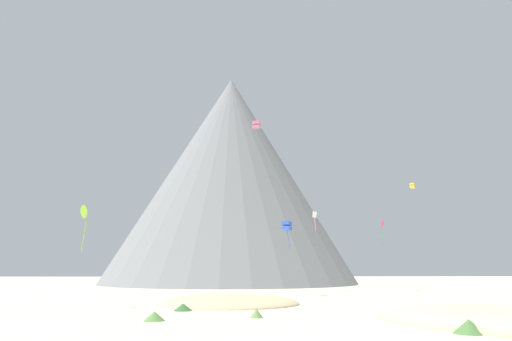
{
  "coord_description": "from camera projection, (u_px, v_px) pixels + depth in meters",
  "views": [
    {
      "loc": [
        -7.24,
        -32.77,
        4.45
      ],
      "look_at": [
        -3.92,
        37.51,
        18.8
      ],
      "focal_mm": 33.29,
      "sensor_mm": 36.0,
      "label": 1
    }
  ],
  "objects": [
    {
      "name": "bush_far_left",
      "position": [
        183.0,
        307.0,
        49.13
      ],
      "size": [
        2.72,
        2.72,
        0.76
      ],
      "primitive_type": "cone",
      "rotation": [
        0.0,
        0.0,
        2.06
      ],
      "color": "#386633",
      "rests_on": "ground_plane"
    },
    {
      "name": "kite_white_low",
      "position": [
        315.0,
        218.0,
        62.72
      ],
      "size": [
        0.57,
        0.46,
        2.63
      ],
      "rotation": [
        0.0,
        0.0,
        5.13
      ],
      "color": "white"
    },
    {
      "name": "bush_low_patch",
      "position": [
        469.0,
        326.0,
        32.32
      ],
      "size": [
        3.08,
        3.08,
        0.97
      ],
      "primitive_type": "cone",
      "rotation": [
        0.0,
        0.0,
        3.79
      ],
      "color": "#477238",
      "rests_on": "ground_plane"
    },
    {
      "name": "kite_gold_mid",
      "position": [
        412.0,
        186.0,
        78.33
      ],
      "size": [
        1.04,
        1.04,
        0.87
      ],
      "rotation": [
        0.0,
        0.0,
        5.58
      ],
      "color": "gold"
    },
    {
      "name": "kite_blue_low",
      "position": [
        287.0,
        226.0,
        75.31
      ],
      "size": [
        1.77,
        1.8,
        4.36
      ],
      "rotation": [
        0.0,
        0.0,
        5.74
      ],
      "color": "blue"
    },
    {
      "name": "kite_lime_low",
      "position": [
        85.0,
        212.0,
        54.4
      ],
      "size": [
        1.52,
        1.52,
        5.4
      ],
      "rotation": [
        0.0,
        0.0,
        2.36
      ],
      "color": "#8CD133"
    },
    {
      "name": "ground_plane",
      "position": [
        341.0,
        335.0,
        31.52
      ],
      "size": [
        400.0,
        400.0,
        0.0
      ],
      "primitive_type": "plane",
      "color": "beige"
    },
    {
      "name": "bush_near_right",
      "position": [
        438.0,
        317.0,
        39.98
      ],
      "size": [
        1.4,
        1.4,
        0.66
      ],
      "primitive_type": "cone",
      "rotation": [
        0.0,
        0.0,
        4.56
      ],
      "color": "#386633",
      "rests_on": "ground_plane"
    },
    {
      "name": "dune_foreground_right",
      "position": [
        229.0,
        304.0,
        58.05
      ],
      "size": [
        23.83,
        24.07,
        2.4
      ],
      "primitive_type": "ellipsoid",
      "rotation": [
        0.0,
        0.0,
        1.07
      ],
      "color": "#C6B284",
      "rests_on": "ground_plane"
    },
    {
      "name": "kite_pink_high",
      "position": [
        257.0,
        125.0,
        92.5
      ],
      "size": [
        1.85,
        1.91,
        1.77
      ],
      "rotation": [
        0.0,
        0.0,
        5.88
      ],
      "color": "pink"
    },
    {
      "name": "kite_red_low",
      "position": [
        383.0,
        224.0,
        90.89
      ],
      "size": [
        1.19,
        2.34,
        5.16
      ],
      "rotation": [
        0.0,
        0.0,
        1.36
      ],
      "color": "red"
    },
    {
      "name": "dune_foreground_left",
      "position": [
        505.0,
        329.0,
        34.68
      ],
      "size": [
        20.26,
        23.16,
        3.27
      ],
      "primitive_type": "ellipsoid",
      "rotation": [
        0.0,
        0.0,
        2.19
      ],
      "color": "#CCBA8E",
      "rests_on": "ground_plane"
    },
    {
      "name": "bush_far_right",
      "position": [
        154.0,
        316.0,
        39.94
      ],
      "size": [
        2.64,
        2.64,
        0.79
      ],
      "primitive_type": "cone",
      "rotation": [
        0.0,
        0.0,
        2.36
      ],
      "color": "#568442",
      "rests_on": "ground_plane"
    },
    {
      "name": "bush_scatter_east",
      "position": [
        257.0,
        313.0,
        42.4
      ],
      "size": [
        1.66,
        1.66,
        0.79
      ],
      "primitive_type": "cone",
      "rotation": [
        0.0,
        0.0,
        3.64
      ],
      "color": "#668C4C",
      "rests_on": "ground_plane"
    },
    {
      "name": "rock_massif",
      "position": [
        233.0,
        184.0,
        136.22
      ],
      "size": [
        92.87,
        92.87,
        59.41
      ],
      "color": "slate",
      "rests_on": "ground_plane"
    }
  ]
}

